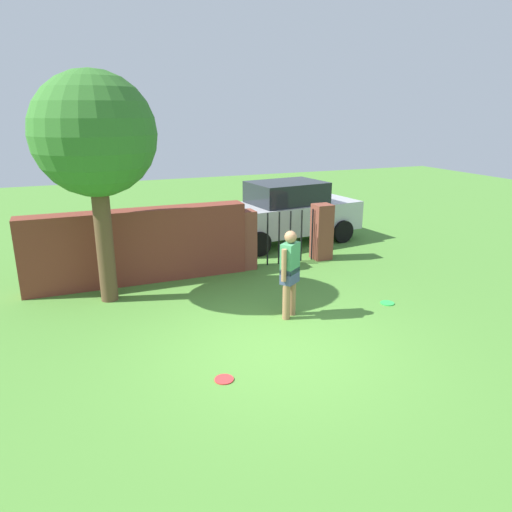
{
  "coord_description": "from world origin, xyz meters",
  "views": [
    {
      "loc": [
        -2.83,
        -6.16,
        3.62
      ],
      "look_at": [
        0.36,
        1.75,
        1.0
      ],
      "focal_mm": 33.31,
      "sensor_mm": 36.0,
      "label": 1
    }
  ],
  "objects_px": {
    "frisbee_red": "(224,379)",
    "car": "(286,212)",
    "tree": "(94,137)",
    "person": "(290,270)",
    "frisbee_green": "(387,303)"
  },
  "relations": [
    {
      "from": "tree",
      "to": "car",
      "type": "distance_m",
      "value": 6.25
    },
    {
      "from": "person",
      "to": "frisbee_green",
      "type": "xyz_separation_m",
      "value": [
        2.06,
        -0.17,
        -0.89
      ]
    },
    {
      "from": "frisbee_red",
      "to": "person",
      "type": "bearing_deg",
      "value": 41.93
    },
    {
      "from": "car",
      "to": "tree",
      "type": "bearing_deg",
      "value": 20.35
    },
    {
      "from": "person",
      "to": "frisbee_green",
      "type": "distance_m",
      "value": 2.25
    },
    {
      "from": "frisbee_red",
      "to": "frisbee_green",
      "type": "xyz_separation_m",
      "value": [
        3.84,
        1.43,
        0.0
      ]
    },
    {
      "from": "tree",
      "to": "person",
      "type": "distance_m",
      "value": 4.27
    },
    {
      "from": "car",
      "to": "person",
      "type": "bearing_deg",
      "value": 58.13
    },
    {
      "from": "frisbee_green",
      "to": "person",
      "type": "bearing_deg",
      "value": 175.2
    },
    {
      "from": "frisbee_red",
      "to": "frisbee_green",
      "type": "relative_size",
      "value": 1.0
    },
    {
      "from": "frisbee_red",
      "to": "car",
      "type": "bearing_deg",
      "value": 57.98
    },
    {
      "from": "tree",
      "to": "frisbee_green",
      "type": "bearing_deg",
      "value": -24.12
    },
    {
      "from": "frisbee_red",
      "to": "frisbee_green",
      "type": "distance_m",
      "value": 4.09
    },
    {
      "from": "frisbee_red",
      "to": "frisbee_green",
      "type": "height_order",
      "value": "same"
    },
    {
      "from": "car",
      "to": "frisbee_red",
      "type": "xyz_separation_m",
      "value": [
        -3.97,
        -6.35,
        -0.85
      ]
    }
  ]
}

